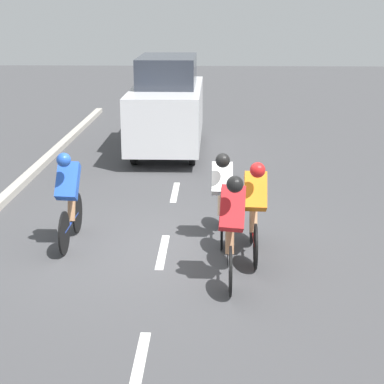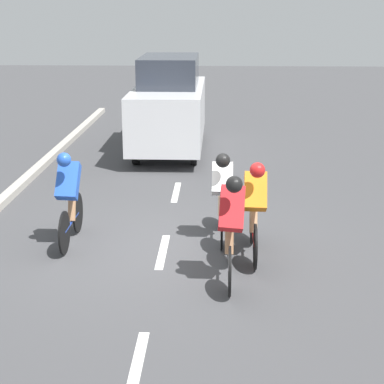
% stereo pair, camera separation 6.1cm
% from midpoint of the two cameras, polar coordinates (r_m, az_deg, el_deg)
% --- Properties ---
extents(ground_plane, '(60.00, 60.00, 0.00)m').
position_cam_midpoint_polar(ground_plane, '(10.00, -2.69, -4.81)').
color(ground_plane, '#424244').
extents(lane_stripe_near, '(0.12, 1.40, 0.01)m').
position_cam_midpoint_polar(lane_stripe_near, '(6.92, -5.01, -15.13)').
color(lane_stripe_near, white).
rests_on(lane_stripe_near, ground).
extents(lane_stripe_mid, '(0.12, 1.40, 0.01)m').
position_cam_midpoint_polar(lane_stripe_mid, '(9.78, -2.80, -5.30)').
color(lane_stripe_mid, white).
rests_on(lane_stripe_mid, ground).
extents(lane_stripe_far, '(0.12, 1.40, 0.01)m').
position_cam_midpoint_polar(lane_stripe_far, '(12.80, -1.65, -0.00)').
color(lane_stripe_far, white).
rests_on(lane_stripe_far, ground).
extents(cyclist_blue, '(0.34, 1.62, 1.52)m').
position_cam_midpoint_polar(cyclist_blue, '(10.00, -11.07, -0.31)').
color(cyclist_blue, black).
rests_on(cyclist_blue, ground).
extents(cyclist_white, '(0.33, 1.71, 1.46)m').
position_cam_midpoint_polar(cyclist_white, '(10.06, 2.49, -0.11)').
color(cyclist_white, black).
rests_on(cyclist_white, ground).
extents(cyclist_red, '(0.36, 1.68, 1.54)m').
position_cam_midpoint_polar(cyclist_red, '(8.51, 3.32, -2.89)').
color(cyclist_red, black).
rests_on(cyclist_red, ground).
extents(cyclist_orange, '(0.33, 1.67, 1.50)m').
position_cam_midpoint_polar(cyclist_orange, '(9.36, 5.42, -1.26)').
color(cyclist_orange, black).
rests_on(cyclist_orange, ground).
extents(support_car, '(1.70, 4.60, 2.36)m').
position_cam_midpoint_polar(support_car, '(16.26, -2.32, 7.73)').
color(support_car, black).
rests_on(support_car, ground).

